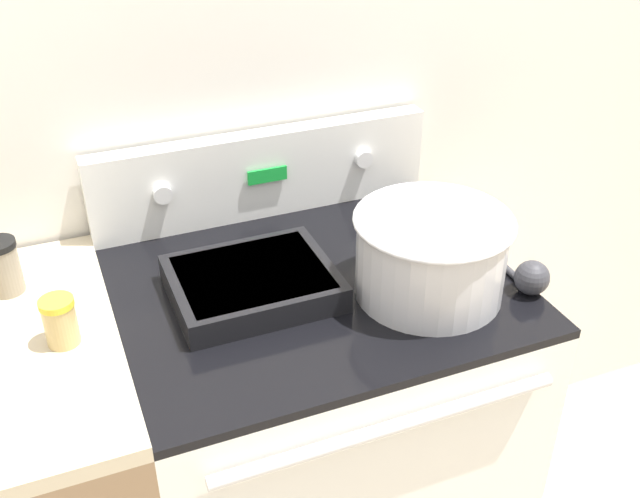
# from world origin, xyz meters

# --- Properties ---
(kitchen_wall) EXTENTS (8.00, 0.05, 2.50)m
(kitchen_wall) POSITION_xyz_m (0.00, 0.70, 1.25)
(kitchen_wall) COLOR silver
(kitchen_wall) RESTS_ON ground_plane
(stove_range) EXTENTS (0.78, 0.69, 0.93)m
(stove_range) POSITION_xyz_m (0.00, 0.33, 0.46)
(stove_range) COLOR white
(stove_range) RESTS_ON ground_plane
(control_panel) EXTENTS (0.78, 0.07, 0.20)m
(control_panel) POSITION_xyz_m (0.00, 0.64, 1.03)
(control_panel) COLOR white
(control_panel) RESTS_ON stove_range
(mixing_bowl) EXTENTS (0.30, 0.30, 0.17)m
(mixing_bowl) POSITION_xyz_m (0.19, 0.21, 1.02)
(mixing_bowl) COLOR silver
(mixing_bowl) RESTS_ON stove_range
(casserole_dish) EXTENTS (0.31, 0.25, 0.05)m
(casserole_dish) POSITION_xyz_m (-0.13, 0.33, 0.96)
(casserole_dish) COLOR black
(casserole_dish) RESTS_ON stove_range
(ladle) EXTENTS (0.07, 0.30, 0.07)m
(ladle) POSITION_xyz_m (0.37, 0.15, 0.96)
(ladle) COLOR #333338
(ladle) RESTS_ON stove_range
(spice_jar_yellow_cap) EXTENTS (0.06, 0.06, 0.09)m
(spice_jar_yellow_cap) POSITION_xyz_m (-0.48, 0.30, 0.98)
(spice_jar_yellow_cap) COLOR tan
(spice_jar_yellow_cap) RESTS_ON side_counter
(spice_jar_black_cap) EXTENTS (0.07, 0.07, 0.11)m
(spice_jar_black_cap) POSITION_xyz_m (-0.56, 0.50, 0.99)
(spice_jar_black_cap) COLOR gray
(spice_jar_black_cap) RESTS_ON side_counter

